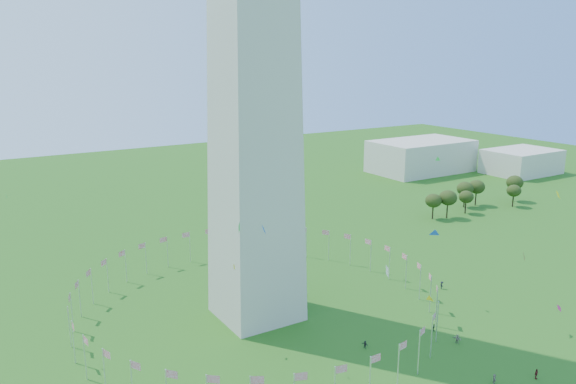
% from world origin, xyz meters
% --- Properties ---
extents(flag_ring, '(80.24, 80.24, 9.00)m').
position_xyz_m(flag_ring, '(-0.00, 50.00, 4.50)').
color(flag_ring, silver).
rests_on(flag_ring, ground).
extents(gov_building_east_a, '(50.00, 30.00, 16.00)m').
position_xyz_m(gov_building_east_a, '(150.00, 150.00, 8.00)').
color(gov_building_east_a, beige).
rests_on(gov_building_east_a, ground).
extents(gov_building_east_b, '(35.00, 25.00, 12.00)m').
position_xyz_m(gov_building_east_b, '(190.00, 120.00, 6.00)').
color(gov_building_east_b, beige).
rests_on(gov_building_east_b, ground).
extents(kites_aloft, '(110.77, 78.84, 30.03)m').
position_xyz_m(kites_aloft, '(16.32, 24.45, 19.52)').
color(kites_aloft, blue).
rests_on(kites_aloft, ground).
extents(tree_line_east, '(53.47, 15.42, 10.47)m').
position_xyz_m(tree_line_east, '(114.99, 85.55, 4.88)').
color(tree_line_east, '#314517').
rests_on(tree_line_east, ground).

